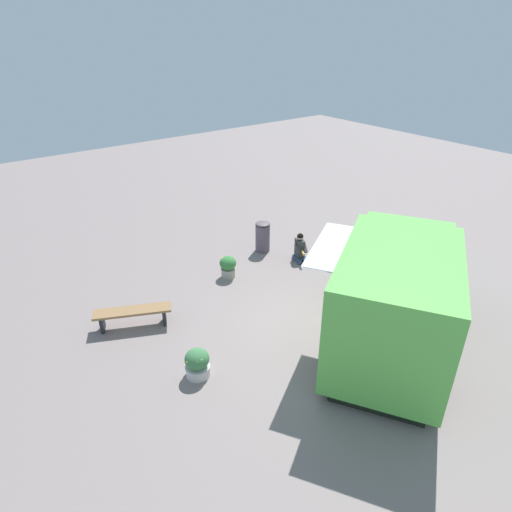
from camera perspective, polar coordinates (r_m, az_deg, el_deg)
ground_plane at (r=10.56m, az=7.18°, el=-9.53°), size 40.00×40.00×0.00m
food_truck at (r=9.90m, az=17.90°, el=-5.09°), size 4.51×5.45×2.54m
person_customer at (r=13.33m, az=5.79°, el=0.80°), size 0.76×0.61×0.87m
planter_flowering_near at (r=9.18m, az=-7.72°, el=-13.79°), size 0.52×0.52×0.64m
planter_flowering_far at (r=12.37m, az=-3.70°, el=-1.34°), size 0.47×0.47×0.64m
plaza_bench at (r=10.77m, az=-15.89°, el=-7.30°), size 1.13×1.80×0.47m
trash_bin at (r=13.73m, az=0.88°, el=2.59°), size 0.46×0.46×0.98m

